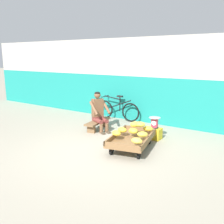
{
  "coord_description": "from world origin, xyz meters",
  "views": [
    {
      "loc": [
        3.32,
        -4.21,
        2.16
      ],
      "look_at": [
        -0.21,
        1.03,
        0.75
      ],
      "focal_mm": 40.34,
      "sensor_mm": 36.0,
      "label": 1
    }
  ],
  "objects_px": {
    "banana_cart": "(132,139)",
    "plastic_crate": "(154,134)",
    "weighing_scale": "(155,123)",
    "bicycle_near_left": "(117,110)",
    "low_bench": "(98,123)",
    "vendor_seated": "(99,111)"
  },
  "relations": [
    {
      "from": "banana_cart",
      "to": "plastic_crate",
      "type": "relative_size",
      "value": 4.41
    },
    {
      "from": "weighing_scale",
      "to": "bicycle_near_left",
      "type": "bearing_deg",
      "value": 148.4
    },
    {
      "from": "low_bench",
      "to": "weighing_scale",
      "type": "height_order",
      "value": "weighing_scale"
    },
    {
      "from": "banana_cart",
      "to": "bicycle_near_left",
      "type": "relative_size",
      "value": 0.96
    },
    {
      "from": "low_bench",
      "to": "bicycle_near_left",
      "type": "distance_m",
      "value": 1.32
    },
    {
      "from": "plastic_crate",
      "to": "bicycle_near_left",
      "type": "height_order",
      "value": "bicycle_near_left"
    },
    {
      "from": "banana_cart",
      "to": "weighing_scale",
      "type": "height_order",
      "value": "weighing_scale"
    },
    {
      "from": "vendor_seated",
      "to": "weighing_scale",
      "type": "height_order",
      "value": "vendor_seated"
    },
    {
      "from": "low_bench",
      "to": "weighing_scale",
      "type": "xyz_separation_m",
      "value": [
        1.79,
        0.11,
        0.25
      ]
    },
    {
      "from": "low_bench",
      "to": "bicycle_near_left",
      "type": "xyz_separation_m",
      "value": [
        -0.15,
        1.31,
        0.15
      ]
    },
    {
      "from": "plastic_crate",
      "to": "weighing_scale",
      "type": "bearing_deg",
      "value": -90.0
    },
    {
      "from": "plastic_crate",
      "to": "weighing_scale",
      "type": "distance_m",
      "value": 0.3
    },
    {
      "from": "plastic_crate",
      "to": "bicycle_near_left",
      "type": "relative_size",
      "value": 0.22
    },
    {
      "from": "banana_cart",
      "to": "low_bench",
      "type": "height_order",
      "value": "banana_cart"
    },
    {
      "from": "banana_cart",
      "to": "weighing_scale",
      "type": "distance_m",
      "value": 1.01
    },
    {
      "from": "bicycle_near_left",
      "to": "banana_cart",
      "type": "bearing_deg",
      "value": -50.19
    },
    {
      "from": "weighing_scale",
      "to": "vendor_seated",
      "type": "bearing_deg",
      "value": -174.94
    },
    {
      "from": "bicycle_near_left",
      "to": "weighing_scale",
      "type": "bearing_deg",
      "value": -31.6
    },
    {
      "from": "low_bench",
      "to": "vendor_seated",
      "type": "distance_m",
      "value": 0.38
    },
    {
      "from": "vendor_seated",
      "to": "bicycle_near_left",
      "type": "distance_m",
      "value": 1.38
    },
    {
      "from": "vendor_seated",
      "to": "bicycle_near_left",
      "type": "xyz_separation_m",
      "value": [
        -0.23,
        1.34,
        -0.21
      ]
    },
    {
      "from": "low_bench",
      "to": "plastic_crate",
      "type": "bearing_deg",
      "value": 3.65
    }
  ]
}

